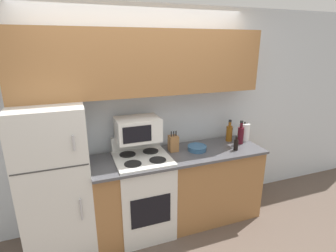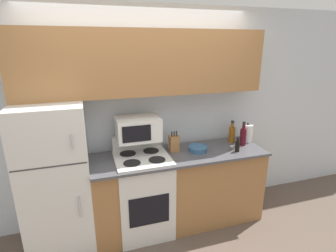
{
  "view_description": "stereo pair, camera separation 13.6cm",
  "coord_description": "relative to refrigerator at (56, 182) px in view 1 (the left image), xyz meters",
  "views": [
    {
      "loc": [
        -0.77,
        -2.27,
        2.12
      ],
      "look_at": [
        0.18,
        0.26,
        1.27
      ],
      "focal_mm": 28.0,
      "sensor_mm": 36.0,
      "label": 1
    },
    {
      "loc": [
        -0.64,
        -2.32,
        2.12
      ],
      "look_at": [
        0.18,
        0.26,
        1.27
      ],
      "focal_mm": 28.0,
      "sensor_mm": 36.0,
      "label": 2
    }
  ],
  "objects": [
    {
      "name": "ground_plane",
      "position": [
        1.01,
        -0.32,
        -0.8
      ],
      "size": [
        12.0,
        12.0,
        0.0
      ],
      "primitive_type": "plane",
      "color": "brown"
    },
    {
      "name": "bottle_whiskey",
      "position": [
        2.09,
        0.12,
        0.24
      ],
      "size": [
        0.08,
        0.08,
        0.28
      ],
      "color": "brown",
      "rests_on": "lower_cabinets"
    },
    {
      "name": "stove",
      "position": [
        0.89,
        -0.04,
        -0.31
      ],
      "size": [
        0.6,
        0.61,
        1.1
      ],
      "color": "silver",
      "rests_on": "ground_plane"
    },
    {
      "name": "bowl",
      "position": [
        1.56,
        -0.03,
        0.16
      ],
      "size": [
        0.23,
        0.23,
        0.06
      ],
      "color": "#335B84",
      "rests_on": "lower_cabinets"
    },
    {
      "name": "microwave",
      "position": [
        0.88,
        0.08,
        0.43
      ],
      "size": [
        0.47,
        0.35,
        0.25
      ],
      "color": "silver",
      "rests_on": "stove"
    },
    {
      "name": "bottle_soy_sauce",
      "position": [
        1.99,
        -0.18,
        0.2
      ],
      "size": [
        0.05,
        0.05,
        0.18
      ],
      "color": "black",
      "rests_on": "lower_cabinets"
    },
    {
      "name": "refrigerator",
      "position": [
        0.0,
        0.0,
        0.0
      ],
      "size": [
        0.65,
        0.66,
        1.59
      ],
      "color": "silver",
      "rests_on": "ground_plane"
    },
    {
      "name": "upper_cabinets",
      "position": [
        1.01,
        0.17,
        1.14
      ],
      "size": [
        2.67,
        0.33,
        0.68
      ],
      "color": "#9E6B3D",
      "rests_on": "refrigerator"
    },
    {
      "name": "kettle",
      "position": [
        2.29,
        0.08,
        0.24
      ],
      "size": [
        0.14,
        0.14,
        0.25
      ],
      "color": "white",
      "rests_on": "lower_cabinets"
    },
    {
      "name": "lower_cabinets",
      "position": [
        1.33,
        -0.02,
        -0.33
      ],
      "size": [
        2.01,
        0.63,
        0.92
      ],
      "color": "#9E6B3D",
      "rests_on": "ground_plane"
    },
    {
      "name": "wall_back",
      "position": [
        1.01,
        0.35,
        0.48
      ],
      "size": [
        8.0,
        0.05,
        2.55
      ],
      "color": "silver",
      "rests_on": "ground_plane"
    },
    {
      "name": "bottle_wine_red",
      "position": [
        2.17,
        -0.02,
        0.24
      ],
      "size": [
        0.08,
        0.08,
        0.3
      ],
      "color": "#470F19",
      "rests_on": "lower_cabinets"
    },
    {
      "name": "knife_block",
      "position": [
        1.29,
        0.06,
        0.22
      ],
      "size": [
        0.1,
        0.11,
        0.25
      ],
      "color": "#9E6B3D",
      "rests_on": "lower_cabinets"
    }
  ]
}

